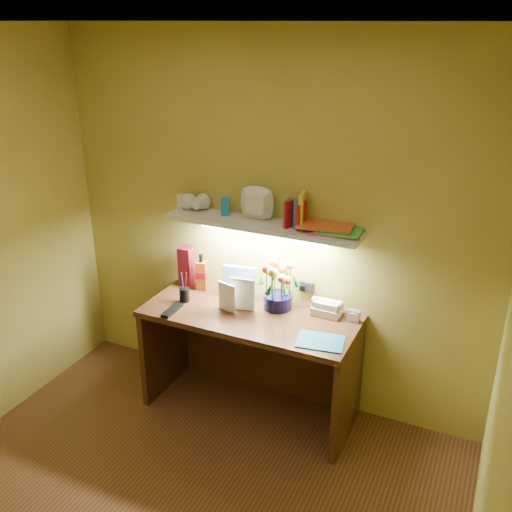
{
  "coord_description": "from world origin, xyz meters",
  "views": [
    {
      "loc": [
        1.41,
        -1.74,
        2.51
      ],
      "look_at": [
        -0.03,
        1.35,
        1.09
      ],
      "focal_mm": 40.0,
      "sensor_mm": 36.0,
      "label": 1
    }
  ],
  "objects": [
    {
      "name": "art_card",
      "position": [
        -0.17,
        1.38,
        0.86
      ],
      "size": [
        0.23,
        0.08,
        0.22
      ],
      "primitive_type": null,
      "rotation": [
        0.0,
        0.0,
        0.17
      ],
      "color": "white",
      "rests_on": "desk"
    },
    {
      "name": "whisky_bottle",
      "position": [
        -0.46,
        1.39,
        0.88
      ],
      "size": [
        0.09,
        0.09,
        0.26
      ],
      "primitive_type": null,
      "rotation": [
        0.0,
        0.0,
        0.27
      ],
      "color": "#9F430E",
      "rests_on": "desk"
    },
    {
      "name": "desk",
      "position": [
        0.0,
        1.2,
        0.38
      ],
      "size": [
        1.4,
        0.6,
        0.75
      ],
      "primitive_type": "cube",
      "color": "#331C0D",
      "rests_on": "ground"
    },
    {
      "name": "blue_folder",
      "position": [
        0.53,
        1.06,
        0.75
      ],
      "size": [
        0.3,
        0.24,
        0.01
      ],
      "primitive_type": "cube",
      "rotation": [
        0.0,
        0.0,
        0.16
      ],
      "color": "#1E80C6",
      "rests_on": "desk"
    },
    {
      "name": "wall_shelf",
      "position": [
        0.01,
        1.38,
        1.33
      ],
      "size": [
        1.3,
        0.32,
        0.25
      ],
      "color": "white",
      "rests_on": "ground"
    },
    {
      "name": "whisky_box",
      "position": [
        -0.6,
        1.41,
        0.89
      ],
      "size": [
        0.1,
        0.1,
        0.28
      ],
      "primitive_type": "cube",
      "rotation": [
        0.0,
        0.0,
        0.08
      ],
      "color": "#5C0E19",
      "rests_on": "desk"
    },
    {
      "name": "pen_cup",
      "position": [
        -0.47,
        1.17,
        0.83
      ],
      "size": [
        0.07,
        0.07,
        0.16
      ],
      "primitive_type": "cylinder",
      "rotation": [
        0.0,
        0.0,
        0.11
      ],
      "color": "black",
      "rests_on": "desk"
    },
    {
      "name": "telephone",
      "position": [
        0.46,
        1.4,
        0.8
      ],
      "size": [
        0.18,
        0.14,
        0.11
      ],
      "primitive_type": null,
      "rotation": [
        0.0,
        0.0,
        -0.03
      ],
      "color": "beige",
      "rests_on": "desk"
    },
    {
      "name": "desk_book_a",
      "position": [
        -0.15,
        1.22,
        0.86
      ],
      "size": [
        0.17,
        0.03,
        0.22
      ],
      "primitive_type": "imported",
      "rotation": [
        0.0,
        0.0,
        0.07
      ],
      "color": "white",
      "rests_on": "desk"
    },
    {
      "name": "tv_remote",
      "position": [
        -0.47,
        1.01,
        0.76
      ],
      "size": [
        0.06,
        0.2,
        0.02
      ],
      "primitive_type": "cube",
      "rotation": [
        0.0,
        0.0,
        0.04
      ],
      "color": "black",
      "rests_on": "desk"
    },
    {
      "name": "desk_clock",
      "position": [
        0.64,
        1.38,
        0.79
      ],
      "size": [
        0.08,
        0.04,
        0.08
      ],
      "primitive_type": "cube",
      "rotation": [
        0.0,
        0.0,
        -0.05
      ],
      "color": "silver",
      "rests_on": "desk"
    },
    {
      "name": "desk_book_b",
      "position": [
        -0.22,
        1.19,
        0.85
      ],
      "size": [
        0.14,
        0.05,
        0.2
      ],
      "primitive_type": "imported",
      "rotation": [
        0.0,
        0.0,
        -0.27
      ],
      "color": "white",
      "rests_on": "desk"
    },
    {
      "name": "flower_bouquet",
      "position": [
        0.13,
        1.35,
        0.92
      ],
      "size": [
        0.27,
        0.27,
        0.33
      ],
      "primitive_type": null,
      "rotation": [
        0.0,
        0.0,
        -0.34
      ],
      "color": "#0A0935",
      "rests_on": "desk"
    }
  ]
}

